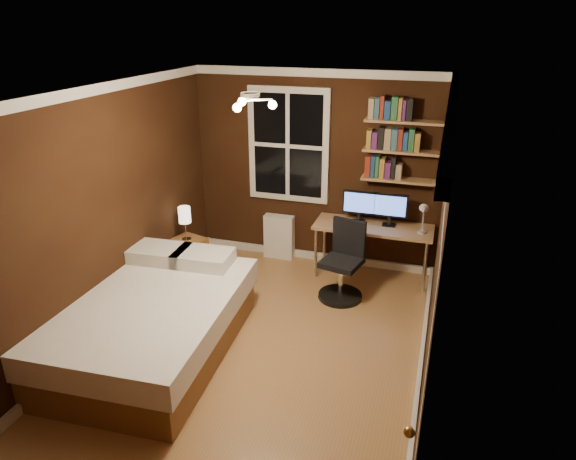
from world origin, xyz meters
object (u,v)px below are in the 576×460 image
(radiator, at_px, (279,237))
(desk_lamp, at_px, (423,218))
(bed, at_px, (150,322))
(nightstand, at_px, (188,257))
(bedside_lamp, at_px, (185,224))
(desk, at_px, (373,231))
(office_chair, at_px, (343,270))
(monitor_left, at_px, (359,207))
(monitor_right, at_px, (390,210))

(radiator, distance_m, desk_lamp, 1.98)
(bed, relative_size, radiator, 3.74)
(bed, distance_m, nightstand, 1.60)
(bed, distance_m, bedside_lamp, 1.65)
(nightstand, distance_m, desk_lamp, 2.93)
(desk, xyz_separation_m, desk_lamp, (0.58, -0.13, 0.28))
(desk, height_order, office_chair, office_chair)
(radiator, bearing_deg, monitor_left, -5.71)
(nightstand, bearing_deg, monitor_right, 33.70)
(desk, distance_m, desk_lamp, 0.66)
(radiator, xyz_separation_m, desk_lamp, (1.86, -0.31, 0.60))
(desk, bearing_deg, office_chair, -111.19)
(office_chair, bearing_deg, nightstand, -165.80)
(office_chair, bearing_deg, bed, -121.85)
(bedside_lamp, distance_m, desk_lamp, 2.86)
(monitor_left, bearing_deg, desk_lamp, -14.77)
(bedside_lamp, relative_size, desk, 0.30)
(radiator, distance_m, monitor_left, 1.24)
(radiator, bearing_deg, desk, -8.02)
(bed, xyz_separation_m, desk_lamp, (2.40, 2.08, 0.59))
(desk, relative_size, monitor_right, 3.45)
(bed, xyz_separation_m, bedside_lamp, (-0.40, 1.55, 0.39))
(bed, height_order, office_chair, office_chair)
(bed, relative_size, monitor_right, 5.40)
(monitor_left, xyz_separation_m, office_chair, (-0.04, -0.69, -0.54))
(bedside_lamp, bearing_deg, desk_lamp, 10.72)
(desk, relative_size, office_chair, 1.55)
(bed, height_order, desk_lamp, desk_lamp)
(nightstand, bearing_deg, bed, -58.95)
(bed, distance_m, desk_lamp, 3.23)
(radiator, relative_size, monitor_left, 1.44)
(radiator, bearing_deg, monitor_right, -4.24)
(nightstand, height_order, bedside_lamp, bedside_lamp)
(monitor_left, height_order, desk_lamp, desk_lamp)
(nightstand, bearing_deg, desk_lamp, 27.36)
(radiator, bearing_deg, nightstand, -138.02)
(radiator, bearing_deg, desk_lamp, -9.57)
(bed, distance_m, radiator, 2.46)
(bed, distance_m, monitor_left, 2.86)
(bed, xyz_separation_m, monitor_left, (1.62, 2.29, 0.57))
(monitor_left, bearing_deg, radiator, 174.29)
(office_chair, bearing_deg, radiator, 155.38)
(monitor_right, relative_size, office_chair, 0.45)
(monitor_left, xyz_separation_m, desk_lamp, (0.78, -0.21, 0.02))
(bedside_lamp, distance_m, radiator, 1.33)
(radiator, bearing_deg, bedside_lamp, -138.02)
(nightstand, xyz_separation_m, desk_lamp, (2.80, 0.53, 0.66))
(bedside_lamp, height_order, office_chair, office_chair)
(nightstand, height_order, radiator, radiator)
(monitor_right, xyz_separation_m, desk_lamp, (0.40, -0.21, 0.02))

